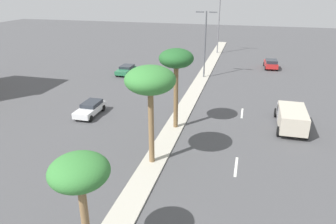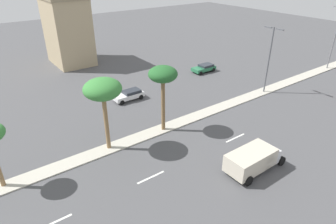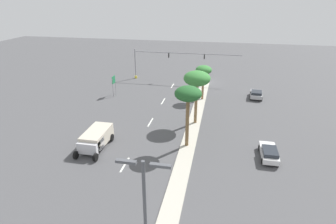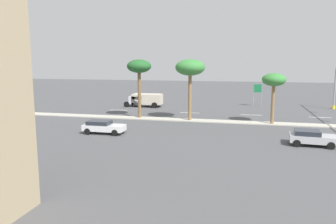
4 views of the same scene
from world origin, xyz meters
name	(u,v)px [view 3 (image 3 of 4)]	position (x,y,z in m)	size (l,w,h in m)	color
ground_plane	(185,156)	(0.00, 29.27, 0.00)	(160.00, 160.00, 0.00)	#4C4C4F
median_curb	(172,207)	(0.00, 37.63, 0.06)	(1.80, 75.27, 0.12)	#B7B2A3
lane_stripe_trailing	(172,86)	(6.15, 4.00, 0.01)	(0.20, 2.80, 0.01)	silver
lane_stripe_mid	(163,101)	(6.15, 12.74, 0.01)	(0.20, 2.80, 0.01)	silver
lane_stripe_leading	(150,122)	(6.15, 21.29, 0.01)	(0.20, 2.80, 0.01)	silver
lane_stripe_right	(125,165)	(6.15, 32.18, 0.01)	(0.20, 2.80, 0.01)	silver
traffic_signal_gantry	(164,60)	(8.62, 0.30, 4.26)	(21.94, 0.53, 6.30)	gray
directional_road_sign	(114,82)	(15.26, 11.67, 2.55)	(0.10, 1.36, 3.58)	gray
palm_tree_outboard	(204,71)	(-0.30, 10.57, 5.07)	(2.70, 2.70, 5.85)	olive
palm_tree_leading	(197,79)	(-0.14, 20.30, 6.44)	(3.60, 3.60, 7.44)	olive
palm_tree_right	(188,95)	(0.17, 26.87, 6.47)	(3.08, 3.08, 7.41)	brown
street_lamp_center	(145,219)	(0.16, 44.74, 5.54)	(2.90, 0.24, 9.18)	#515459
sedan_white_front	(269,153)	(-9.15, 27.77, 0.72)	(1.87, 4.20, 1.31)	silver
sedan_silver_rear	(256,94)	(-9.45, 7.98, 0.73)	(2.32, 3.97, 1.35)	#B2B2B7
box_truck	(95,139)	(10.68, 29.46, 1.19)	(2.63, 5.90, 2.08)	silver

